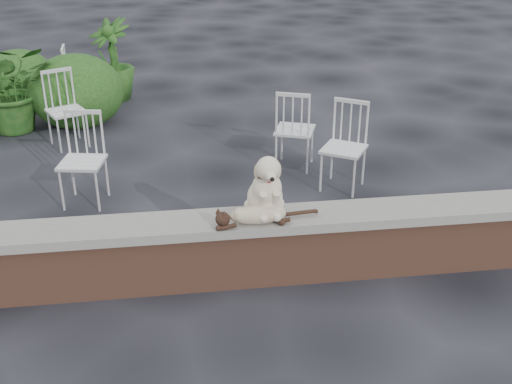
{
  "coord_description": "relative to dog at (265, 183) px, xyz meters",
  "views": [
    {
      "loc": [
        -0.18,
        -4.39,
        2.93
      ],
      "look_at": [
        0.45,
        0.2,
        0.7
      ],
      "focal_mm": 44.3,
      "sensor_mm": 36.0,
      "label": 1
    }
  ],
  "objects": [
    {
      "name": "chair_e",
      "position": [
        -1.97,
        4.66,
        -0.38
      ],
      "size": [
        0.59,
        0.59,
        0.94
      ],
      "primitive_type": null,
      "rotation": [
        0.0,
        0.0,
        1.63
      ],
      "color": "white",
      "rests_on": "ground"
    },
    {
      "name": "chair_c",
      "position": [
        0.68,
        2.22,
        -0.38
      ],
      "size": [
        0.72,
        0.72,
        0.94
      ],
      "primitive_type": null,
      "rotation": [
        0.0,
        0.0,
        2.78
      ],
      "color": "white",
      "rests_on": "ground"
    },
    {
      "name": "capstone",
      "position": [
        -0.5,
        -0.04,
        -0.31
      ],
      "size": [
        6.2,
        0.4,
        0.08
      ],
      "primitive_type": "cube",
      "color": "slate",
      "rests_on": "brick_wall"
    },
    {
      "name": "brick_wall",
      "position": [
        -0.5,
        -0.04,
        -0.6
      ],
      "size": [
        6.0,
        0.3,
        0.5
      ],
      "primitive_type": "cube",
      "color": "brown",
      "rests_on": "ground"
    },
    {
      "name": "chair_b",
      "position": [
        -1.62,
        1.58,
        -0.38
      ],
      "size": [
        0.65,
        0.65,
        0.94
      ],
      "primitive_type": null,
      "rotation": [
        0.0,
        0.0,
        -0.19
      ],
      "color": "white",
      "rests_on": "ground"
    },
    {
      "name": "cat",
      "position": [
        -0.08,
        -0.15,
        -0.19
      ],
      "size": [
        1.0,
        0.29,
        0.17
      ],
      "primitive_type": null,
      "rotation": [
        0.0,
        0.0,
        0.06
      ],
      "color": "tan",
      "rests_on": "capstone"
    },
    {
      "name": "shrubbery",
      "position": [
        -2.55,
        4.35,
        -0.45
      ],
      "size": [
        2.54,
        2.41,
        1.01
      ],
      "color": "#124014",
      "rests_on": "ground"
    },
    {
      "name": "potted_plant_a",
      "position": [
        -2.74,
        3.93,
        -0.27
      ],
      "size": [
        1.21,
        1.11,
        1.16
      ],
      "primitive_type": "imported",
      "rotation": [
        0.0,
        0.0,
        0.22
      ],
      "color": "#124014",
      "rests_on": "ground"
    },
    {
      "name": "dog",
      "position": [
        0.0,
        0.0,
        0.0
      ],
      "size": [
        0.38,
        0.49,
        0.55
      ],
      "primitive_type": null,
      "rotation": [
        0.0,
        0.0,
        0.06
      ],
      "color": "beige",
      "rests_on": "capstone"
    },
    {
      "name": "chair_a",
      "position": [
        -1.99,
        3.26,
        -0.38
      ],
      "size": [
        0.75,
        0.75,
        0.94
      ],
      "primitive_type": null,
      "rotation": [
        0.0,
        0.0,
        0.46
      ],
      "color": "white",
      "rests_on": "ground"
    },
    {
      "name": "ground",
      "position": [
        -0.5,
        -0.04,
        -0.85
      ],
      "size": [
        60.0,
        60.0,
        0.0
      ],
      "primitive_type": "plane",
      "color": "black",
      "rests_on": "ground"
    },
    {
      "name": "potted_plant_b",
      "position": [
        -1.56,
        5.17,
        -0.25
      ],
      "size": [
        0.96,
        0.96,
        1.22
      ],
      "primitive_type": "imported",
      "rotation": [
        0.0,
        0.0,
        -0.74
      ],
      "color": "#124014",
      "rests_on": "ground"
    },
    {
      "name": "chair_d",
      "position": [
        1.08,
        1.58,
        -0.38
      ],
      "size": [
        0.77,
        0.77,
        0.94
      ],
      "primitive_type": null,
      "rotation": [
        0.0,
        0.0,
        -0.56
      ],
      "color": "white",
      "rests_on": "ground"
    }
  ]
}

